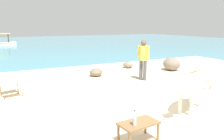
% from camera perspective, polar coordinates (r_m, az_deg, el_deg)
% --- Properties ---
extents(sand_beach, '(18.00, 14.00, 0.04)m').
position_cam_1_polar(sand_beach, '(6.03, 10.55, -10.35)').
color(sand_beach, beige).
rests_on(sand_beach, ground).
extents(water_surface, '(60.00, 36.00, 0.03)m').
position_cam_1_polar(water_surface, '(26.76, -19.05, 6.13)').
color(water_surface, teal).
rests_on(water_surface, ground).
extents(cow, '(1.77, 1.15, 1.02)m').
position_cam_1_polar(cow, '(6.08, 19.69, -3.77)').
color(cow, silver).
rests_on(cow, sand_beach).
extents(low_bench_table, '(0.80, 0.52, 0.40)m').
position_cam_1_polar(low_bench_table, '(4.38, 6.82, -13.91)').
color(low_bench_table, brown).
rests_on(low_bench_table, sand_beach).
extents(bottle, '(0.07, 0.07, 0.30)m').
position_cam_1_polar(bottle, '(4.18, 5.82, -12.48)').
color(bottle, '#A3C6D1').
rests_on(bottle, low_bench_table).
extents(deck_chair_near, '(0.69, 0.87, 0.68)m').
position_cam_1_polar(deck_chair_near, '(8.30, 21.00, -1.91)').
color(deck_chair_near, brown).
rests_on(deck_chair_near, sand_beach).
extents(deck_chair_far, '(0.69, 0.86, 0.68)m').
position_cam_1_polar(deck_chair_far, '(7.72, -24.87, -3.21)').
color(deck_chair_far, brown).
rests_on(deck_chair_far, sand_beach).
extents(person_standing, '(0.32, 0.46, 1.62)m').
position_cam_1_polar(person_standing, '(8.94, 8.03, 3.33)').
color(person_standing, '#4C4C51').
rests_on(person_standing, sand_beach).
extents(shore_rock_large, '(0.65, 0.69, 0.32)m').
position_cam_1_polar(shore_rock_large, '(11.56, 4.12, 1.32)').
color(shore_rock_large, gray).
rests_on(shore_rock_large, sand_beach).
extents(shore_rock_medium, '(0.90, 0.98, 0.64)m').
position_cam_1_polar(shore_rock_medium, '(11.28, 15.03, 1.52)').
color(shore_rock_medium, gray).
rests_on(shore_rock_medium, sand_beach).
extents(shore_rock_small, '(0.81, 0.83, 0.34)m').
position_cam_1_polar(shore_rock_small, '(9.71, -4.15, -0.58)').
color(shore_rock_small, '#756651').
rests_on(shore_rock_small, sand_beach).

